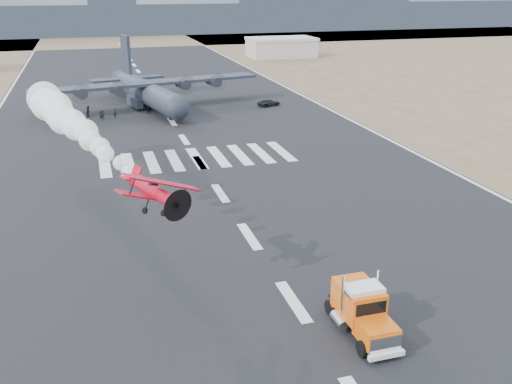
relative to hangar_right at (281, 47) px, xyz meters
name	(u,v)px	position (x,y,z in m)	size (l,w,h in m)	color
scrub_far	(116,38)	(-46.00, 80.00, -3.01)	(500.00, 80.00, 0.00)	brown
runway_markings	(184,140)	(-46.00, -90.00, -3.00)	(60.00, 260.00, 0.01)	silver
ridge_seg_d	(111,17)	(-46.00, 110.00, 3.49)	(150.00, 50.00, 13.00)	slate
ridge_seg_e	(246,13)	(19.00, 110.00, 4.49)	(150.00, 50.00, 15.00)	slate
ridge_seg_f	(366,9)	(84.00, 110.00, 5.49)	(150.00, 50.00, 17.00)	slate
ridge_seg_g	(472,11)	(149.00, 110.00, 3.49)	(150.00, 50.00, 13.00)	slate
hangar_right	(281,47)	(0.00, 0.00, 0.00)	(20.50, 12.50, 5.90)	#A8A195
semi_truck	(362,309)	(-42.94, -142.89, -1.27)	(2.68, 7.86, 3.53)	black
aerobatic_biplane	(155,191)	(-55.21, -133.60, 5.12)	(6.27, 6.24, 4.02)	red
smoke_trail	(58,112)	(-62.60, -104.97, 5.38)	(10.92, 35.17, 4.22)	white
transport_aircraft	(146,90)	(-48.69, -64.34, 0.15)	(42.26, 34.59, 12.26)	#1F222F
support_vehicle	(269,103)	(-26.31, -70.14, -2.40)	(2.03, 4.41, 1.22)	black
crew_a	(115,113)	(-55.06, -72.18, -2.19)	(0.60, 0.49, 1.65)	black
crew_b	(89,111)	(-59.42, -69.74, -2.08)	(0.91, 0.56, 1.87)	black
crew_c	(102,115)	(-57.20, -73.40, -2.12)	(1.15, 0.53, 1.77)	black
crew_d	(185,109)	(-42.85, -72.67, -2.16)	(0.99, 0.51, 1.69)	black
crew_e	(177,111)	(-44.53, -73.82, -2.09)	(0.89, 0.55, 1.83)	black
crew_f	(148,108)	(-49.07, -70.15, -2.06)	(1.76, 0.57, 1.89)	black
crew_g	(101,115)	(-57.46, -72.82, -2.20)	(0.59, 0.49, 1.63)	black
crew_h	(164,109)	(-46.37, -71.20, -2.16)	(0.83, 0.51, 1.70)	black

